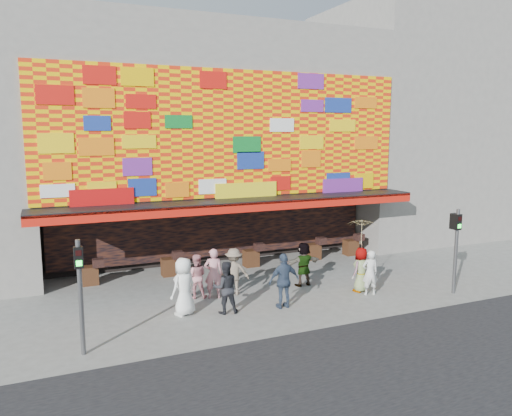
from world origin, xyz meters
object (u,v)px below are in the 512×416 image
object	(u,v)px
signal_right	(456,241)
ped_f	(304,264)
ped_d	(234,272)
ped_e	(284,281)
parasol	(362,232)
ped_c	(225,287)
ped_h	(370,273)
signal_left	(80,284)
ped_i	(196,276)
ped_a	(184,287)
ped_g	(361,270)
ped_b	(213,273)

from	to	relation	value
signal_right	ped_f	bearing A→B (deg)	147.07
ped_d	signal_right	bearing A→B (deg)	172.92
ped_e	parasol	world-z (taller)	parasol
signal_right	ped_c	bearing A→B (deg)	170.51
ped_h	signal_left	bearing A→B (deg)	17.61
ped_e	ped_i	size ratio (longest dim) A/B	1.18
ped_f	ped_d	bearing A→B (deg)	-2.73
ped_c	ped_d	bearing A→B (deg)	-109.58
ped_a	ped_d	xyz separation A→B (m)	(2.12, 1.23, -0.09)
signal_right	ped_d	bearing A→B (deg)	157.83
ped_i	signal_left	bearing A→B (deg)	57.08
ped_g	ped_i	xyz separation A→B (m)	(-5.57, 1.65, -0.03)
ped_i	parasol	xyz separation A→B (m)	(5.57, -1.65, 1.39)
signal_left	ped_i	xyz separation A→B (m)	(3.91, 3.11, -1.10)
ped_g	ped_h	xyz separation A→B (m)	(0.07, -0.43, -0.00)
ped_e	ped_h	bearing A→B (deg)	178.93
signal_right	ped_i	bearing A→B (deg)	159.90
signal_right	signal_left	bearing A→B (deg)	180.00
ped_e	ped_g	bearing A→B (deg)	-173.49
ped_d	ped_f	xyz separation A→B (m)	(2.73, -0.04, -0.01)
ped_c	ped_f	distance (m)	3.92
signal_left	parasol	world-z (taller)	signal_left
ped_h	parasol	size ratio (longest dim) A/B	0.85
signal_right	parasol	xyz separation A→B (m)	(-2.91, 1.46, 0.29)
ped_e	parasol	bearing A→B (deg)	-173.49
ped_f	ped_i	bearing A→B (deg)	-5.00
ped_d	parasol	bearing A→B (deg)	176.08
ped_f	ped_g	xyz separation A→B (m)	(1.53, -1.42, -0.02)
ped_c	ped_d	distance (m)	1.81
signal_left	ped_b	xyz separation A→B (m)	(4.46, 2.85, -0.99)
signal_right	ped_h	world-z (taller)	signal_right
signal_right	ped_b	size ratio (longest dim) A/B	1.73
signal_left	ped_b	world-z (taller)	signal_left
ped_a	ped_d	distance (m)	2.45
ped_a	ped_c	bearing A→B (deg)	137.17
signal_right	ped_h	size ratio (longest dim) A/B	1.89
ped_f	parasol	size ratio (longest dim) A/B	0.88
ped_a	ped_e	size ratio (longest dim) A/B	1.01
ped_f	ped_b	bearing A→B (deg)	-1.34
ped_c	parasol	xyz separation A→B (m)	(5.15, 0.11, 1.32)
ped_f	ped_e	bearing A→B (deg)	45.05
ped_i	parasol	world-z (taller)	parasol
ped_c	ped_h	size ratio (longest dim) A/B	1.04
signal_left	ped_g	bearing A→B (deg)	8.72
ped_b	signal_right	bearing A→B (deg)	176.97
ped_i	ped_e	bearing A→B (deg)	157.08
signal_left	ped_e	distance (m)	6.40
ped_i	ped_b	bearing A→B (deg)	173.58
ped_b	ped_e	xyz separation A→B (m)	(1.78, -1.81, 0.03)
ped_c	ped_a	bearing A→B (deg)	-6.10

